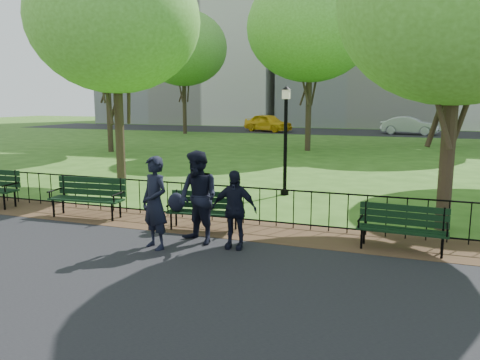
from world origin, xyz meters
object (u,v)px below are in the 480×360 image
(park_bench_main, at_px, (191,204))
(park_bench_left_a, at_px, (89,193))
(tree_mid_w, at_px, (105,19))
(person_right, at_px, (234,209))
(lamppost, at_px, (285,137))
(tree_near_w, at_px, (115,20))
(person_left, at_px, (155,203))
(tree_far_w, at_px, (183,48))
(park_bench_right_a, at_px, (403,223))
(person_mid, at_px, (198,198))
(taxi, at_px, (268,123))
(tree_far_e, at_px, (456,23))
(tree_near_e, at_px, (459,2))
(sedan_silver, at_px, (410,126))
(tree_far_c, at_px, (311,27))

(park_bench_main, bearing_deg, park_bench_left_a, 169.21)
(tree_mid_w, distance_m, person_right, 19.74)
(park_bench_main, xyz_separation_m, lamppost, (0.98, 4.50, 1.21))
(tree_near_w, relative_size, person_left, 4.35)
(tree_far_w, bearing_deg, park_bench_right_a, -55.96)
(person_mid, bearing_deg, tree_mid_w, 155.05)
(tree_mid_w, bearing_deg, taxi, 79.61)
(park_bench_left_a, distance_m, tree_mid_w, 16.53)
(park_bench_main, xyz_separation_m, person_left, (-0.06, -1.48, 0.34))
(tree_far_e, xyz_separation_m, person_left, (-6.73, -23.55, -6.42))
(tree_near_e, xyz_separation_m, person_mid, (-4.71, -2.85, -3.94))
(park_bench_main, height_order, taxi, taxi)
(person_mid, bearing_deg, taxi, 128.61)
(tree_near_w, distance_m, person_right, 9.53)
(lamppost, distance_m, person_mid, 5.46)
(taxi, bearing_deg, park_bench_left_a, -147.64)
(tree_near_w, bearing_deg, taxi, 95.97)
(tree_far_w, height_order, person_mid, tree_far_w)
(tree_mid_w, xyz_separation_m, person_left, (11.17, -14.33, -6.25))
(park_bench_right_a, distance_m, person_left, 4.80)
(person_mid, height_order, taxi, person_mid)
(park_bench_main, xyz_separation_m, park_bench_right_a, (4.47, 0.07, -0.04))
(park_bench_left_a, relative_size, tree_near_e, 0.27)
(tree_near_w, relative_size, tree_mid_w, 0.77)
(park_bench_main, bearing_deg, tree_near_e, 12.87)
(tree_near_w, height_order, person_right, tree_near_w)
(park_bench_right_a, bearing_deg, tree_far_w, 127.22)
(lamppost, height_order, tree_far_w, tree_far_w)
(park_bench_main, relative_size, tree_mid_w, 0.16)
(park_bench_right_a, xyz_separation_m, taxi, (-12.22, 31.78, 0.27))
(tree_near_e, distance_m, tree_mid_w, 19.92)
(person_right, bearing_deg, park_bench_right_a, 13.42)
(tree_mid_w, bearing_deg, lamppost, -34.36)
(park_bench_main, bearing_deg, lamppost, 70.27)
(park_bench_main, distance_m, person_left, 1.52)
(tree_far_e, bearing_deg, park_bench_right_a, -95.70)
(tree_far_e, distance_m, sedan_silver, 12.36)
(tree_mid_w, bearing_deg, person_left, -52.06)
(park_bench_right_a, distance_m, tree_near_e, 4.82)
(park_bench_left_a, height_order, person_mid, person_mid)
(tree_near_w, xyz_separation_m, tree_far_e, (11.55, 17.57, 1.85))
(tree_mid_w, xyz_separation_m, tree_far_c, (10.25, 4.31, -0.37))
(tree_near_e, relative_size, tree_far_w, 0.69)
(park_bench_right_a, bearing_deg, person_right, -158.75)
(park_bench_right_a, relative_size, tree_near_e, 0.24)
(park_bench_left_a, bearing_deg, tree_far_e, 61.69)
(person_mid, bearing_deg, person_right, 20.18)
(park_bench_right_a, height_order, tree_far_e, tree_far_e)
(tree_far_c, xyz_separation_m, person_right, (2.35, -18.09, -6.02))
(tree_near_e, distance_m, tree_far_e, 20.30)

